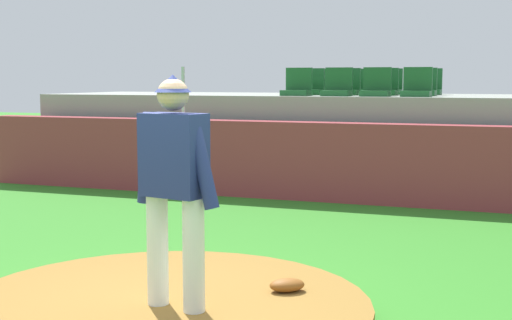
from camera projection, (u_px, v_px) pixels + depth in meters
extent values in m
cylinder|color=olive|center=(161.00, 316.00, 5.65)|extent=(3.37, 3.37, 0.23)
cylinder|color=white|center=(157.00, 249.00, 5.54)|extent=(0.17, 0.17, 0.88)
cylinder|color=white|center=(194.00, 255.00, 5.36)|extent=(0.17, 0.17, 0.88)
cube|color=navy|center=(174.00, 155.00, 5.36)|extent=(0.54, 0.35, 0.63)
cylinder|color=navy|center=(147.00, 158.00, 5.50)|extent=(0.21, 0.15, 0.72)
cylinder|color=navy|center=(202.00, 162.00, 5.23)|extent=(0.31, 0.17, 0.71)
sphere|color=tan|center=(173.00, 95.00, 5.31)|extent=(0.24, 0.24, 0.24)
cone|color=navy|center=(173.00, 83.00, 5.30)|extent=(0.33, 0.33, 0.13)
sphere|color=white|center=(163.00, 263.00, 6.68)|extent=(0.07, 0.07, 0.07)
ellipsoid|color=brown|center=(287.00, 285.00, 5.91)|extent=(0.36, 0.34, 0.11)
cube|color=#90353B|center=(342.00, 162.00, 11.53)|extent=(13.50, 0.40, 1.29)
cylinder|color=silver|center=(183.00, 93.00, 12.37)|extent=(0.06, 0.06, 0.92)
cube|color=gray|center=(366.00, 140.00, 13.32)|extent=(12.36, 3.03, 1.70)
cube|color=#1B5628|center=(296.00, 93.00, 12.60)|extent=(0.48, 0.44, 0.10)
cube|color=#1B5628|center=(299.00, 79.00, 12.74)|extent=(0.48, 0.08, 0.40)
cube|color=#1B5628|center=(337.00, 93.00, 12.35)|extent=(0.48, 0.44, 0.10)
cube|color=#1B5628|center=(339.00, 79.00, 12.49)|extent=(0.48, 0.08, 0.40)
cube|color=#1B5628|center=(375.00, 93.00, 12.12)|extent=(0.48, 0.44, 0.10)
cube|color=#1B5628|center=(377.00, 79.00, 12.26)|extent=(0.48, 0.08, 0.40)
cube|color=#1B5628|center=(416.00, 94.00, 11.90)|extent=(0.48, 0.44, 0.10)
cube|color=#1B5628|center=(418.00, 79.00, 12.04)|extent=(0.48, 0.08, 0.40)
cube|color=#1B5628|center=(310.00, 92.00, 13.31)|extent=(0.48, 0.44, 0.10)
cube|color=#1B5628|center=(312.00, 79.00, 13.45)|extent=(0.48, 0.08, 0.40)
cube|color=#1B5628|center=(345.00, 92.00, 13.09)|extent=(0.48, 0.44, 0.10)
cube|color=#1B5628|center=(348.00, 79.00, 13.23)|extent=(0.48, 0.08, 0.40)
cube|color=#1B5628|center=(383.00, 93.00, 12.87)|extent=(0.48, 0.44, 0.10)
cube|color=#1B5628|center=(385.00, 79.00, 13.01)|extent=(0.48, 0.08, 0.40)
cube|color=#1B5628|center=(422.00, 93.00, 12.64)|extent=(0.48, 0.44, 0.10)
cube|color=#1B5628|center=(424.00, 79.00, 12.78)|extent=(0.48, 0.08, 0.40)
cube|color=#1B5628|center=(319.00, 91.00, 14.08)|extent=(0.48, 0.44, 0.10)
cube|color=#1B5628|center=(322.00, 79.00, 14.22)|extent=(0.48, 0.08, 0.40)
cube|color=#1B5628|center=(354.00, 92.00, 13.88)|extent=(0.48, 0.44, 0.10)
cube|color=#1B5628|center=(357.00, 79.00, 14.02)|extent=(0.48, 0.08, 0.40)
cube|color=#1B5628|center=(388.00, 92.00, 13.60)|extent=(0.48, 0.44, 0.10)
cube|color=#1B5628|center=(390.00, 79.00, 13.74)|extent=(0.48, 0.08, 0.40)
cube|color=#1B5628|center=(428.00, 92.00, 13.40)|extent=(0.48, 0.44, 0.10)
cube|color=#1B5628|center=(429.00, 79.00, 13.54)|extent=(0.48, 0.08, 0.40)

